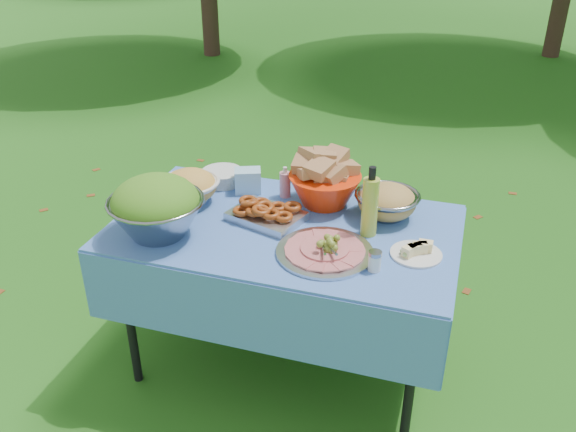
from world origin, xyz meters
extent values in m
plane|color=#0D3609|center=(0.00, 0.00, 0.00)|extent=(80.00, 80.00, 0.00)
cube|color=#80BFF6|center=(0.00, 0.00, 0.38)|extent=(1.46, 0.86, 0.76)
cylinder|color=silver|center=(-0.42, 0.32, 0.79)|extent=(0.22, 0.22, 0.07)
cube|color=#A0D5F6|center=(-0.27, 0.27, 0.82)|extent=(0.15, 0.13, 0.11)
cylinder|color=#CD8291|center=(-0.08, 0.27, 0.83)|extent=(0.06, 0.06, 0.15)
cube|color=#B7B6BB|center=(-0.09, 0.03, 0.80)|extent=(0.35, 0.29, 0.07)
cylinder|color=#B6B9BE|center=(0.22, -0.16, 0.81)|extent=(0.48, 0.48, 0.09)
cylinder|color=#AABA35|center=(0.35, 0.04, 0.91)|extent=(0.07, 0.07, 0.31)
cylinder|color=silver|center=(0.57, -0.07, 0.79)|extent=(0.24, 0.24, 0.06)
cylinder|color=silver|center=(0.43, -0.22, 0.80)|extent=(0.05, 0.05, 0.08)
camera|label=1|loc=(0.70, -2.16, 2.05)|focal=38.00mm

